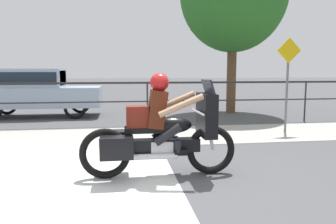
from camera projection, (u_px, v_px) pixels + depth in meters
ground_plane at (175, 180)px, 4.96m from camera, size 120.00×120.00×0.00m
sidewalk_band at (153, 135)px, 8.29m from camera, size 44.00×2.40×0.01m
crosswalk_band at (61, 190)px, 4.53m from camera, size 3.33×6.00×0.01m
fence_railing at (147, 91)px, 9.78m from camera, size 36.00×0.05×1.30m
motorcycle at (161, 131)px, 5.06m from camera, size 2.44×0.76×1.61m
parked_car at (35, 90)px, 11.47m from camera, size 4.29×1.64×1.69m
street_sign at (288, 74)px, 8.57m from camera, size 0.66×0.06×2.48m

